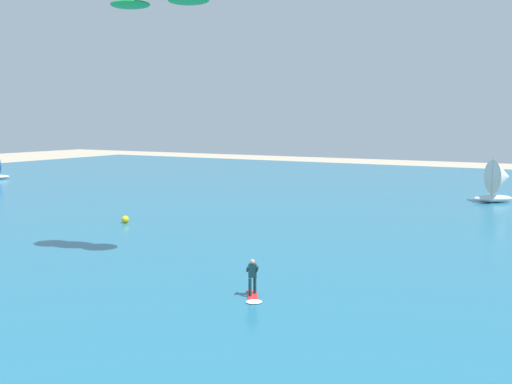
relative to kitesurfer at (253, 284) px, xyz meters
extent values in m
cube|color=#236B89|center=(-1.44, 32.98, -0.65)|extent=(160.00, 90.00, 0.10)
cube|color=red|center=(-0.11, 0.16, -0.58)|extent=(1.14, 1.41, 0.05)
cylinder|color=#143338|center=(-0.11, -0.06, -0.15)|extent=(0.14, 0.14, 0.80)
cylinder|color=#143338|center=(-0.11, 0.38, -0.15)|extent=(0.14, 0.14, 0.80)
cube|color=#143338|center=(-0.11, 0.16, 0.55)|extent=(0.42, 0.38, 0.60)
sphere|color=tan|center=(-0.11, 0.16, 0.96)|extent=(0.22, 0.22, 0.22)
cylinder|color=#143338|center=(-0.33, 0.10, 0.60)|extent=(0.35, 0.47, 0.39)
cylinder|color=#143338|center=(0.03, 0.35, 0.60)|extent=(0.35, 0.47, 0.39)
ellipsoid|color=white|center=(0.42, -0.63, -0.56)|extent=(0.91, 0.89, 0.08)
ellipsoid|color=#198C3F|center=(-9.90, 3.63, 13.61)|extent=(2.64, 2.32, 0.37)
ellipsoid|color=#198C3F|center=(-6.42, 4.36, 13.61)|extent=(2.64, 2.32, 0.37)
ellipsoid|color=silver|center=(6.16, 36.43, -0.24)|extent=(4.00, 3.29, 0.73)
cylinder|color=silver|center=(6.01, 36.33, 2.08)|extent=(0.12, 0.12, 3.91)
cone|color=silver|center=(6.72, 36.80, 1.89)|extent=(3.24, 3.68, 3.28)
sphere|color=yellow|center=(-17.43, 10.78, -0.32)|extent=(0.56, 0.56, 0.56)
camera|label=1|loc=(11.48, -20.24, 7.09)|focal=38.06mm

